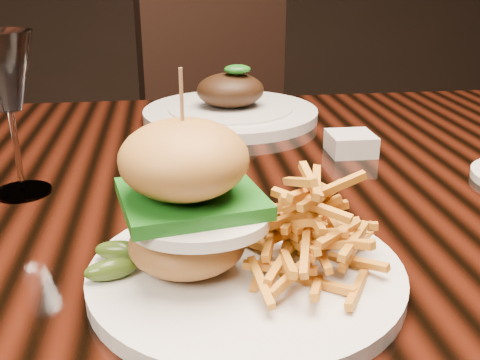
{
  "coord_description": "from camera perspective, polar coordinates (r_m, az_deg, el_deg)",
  "views": [
    {
      "loc": [
        -0.12,
        -0.67,
        1.01
      ],
      "look_at": [
        -0.05,
        -0.16,
        0.81
      ],
      "focal_mm": 42.0,
      "sensor_mm": 36.0,
      "label": 1
    }
  ],
  "objects": [
    {
      "name": "dining_table",
      "position": [
        0.76,
        2.15,
        -5.04
      ],
      "size": [
        1.6,
        0.9,
        0.75
      ],
      "color": "black",
      "rests_on": "ground"
    },
    {
      "name": "burger_plate",
      "position": [
        0.48,
        0.44,
        -4.92
      ],
      "size": [
        0.28,
        0.28,
        0.19
      ],
      "rotation": [
        0.0,
        0.0,
        -0.02
      ],
      "color": "silver",
      "rests_on": "dining_table"
    },
    {
      "name": "ramekin",
      "position": [
        0.83,
        11.18,
        3.67
      ],
      "size": [
        0.07,
        0.07,
        0.03
      ],
      "primitive_type": "cube",
      "rotation": [
        0.0,
        0.0,
        0.11
      ],
      "color": "silver",
      "rests_on": "dining_table"
    },
    {
      "name": "wine_glass",
      "position": [
        0.69,
        -22.72,
        9.6
      ],
      "size": [
        0.07,
        0.07,
        0.19
      ],
      "color": "white",
      "rests_on": "dining_table"
    },
    {
      "name": "far_dish",
      "position": [
        0.99,
        -0.97,
        7.27
      ],
      "size": [
        0.31,
        0.31,
        0.1
      ],
      "rotation": [
        0.0,
        0.0,
        -0.32
      ],
      "color": "silver",
      "rests_on": "dining_table"
    },
    {
      "name": "chair_far",
      "position": [
        1.64,
        -0.6,
        4.69
      ],
      "size": [
        0.6,
        0.6,
        0.95
      ],
      "rotation": [
        0.0,
        0.0,
        0.37
      ],
      "color": "black",
      "rests_on": "ground"
    }
  ]
}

